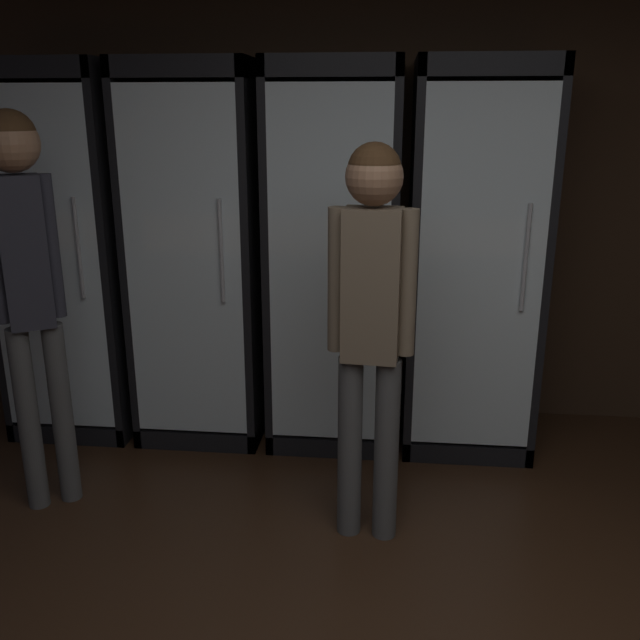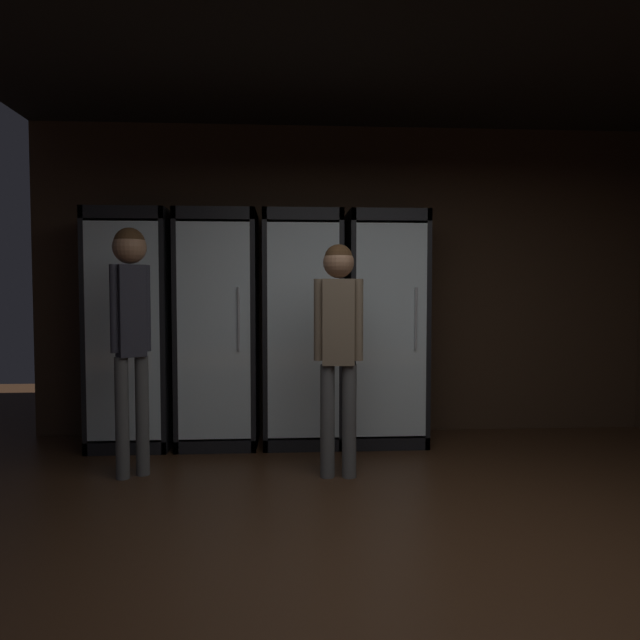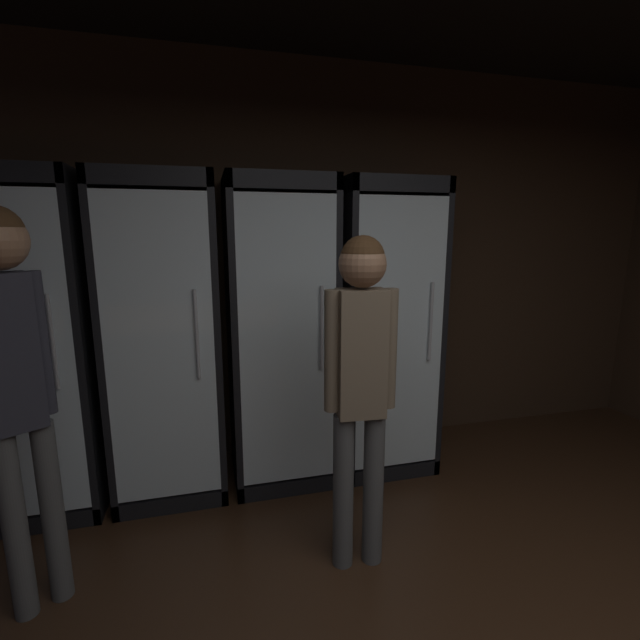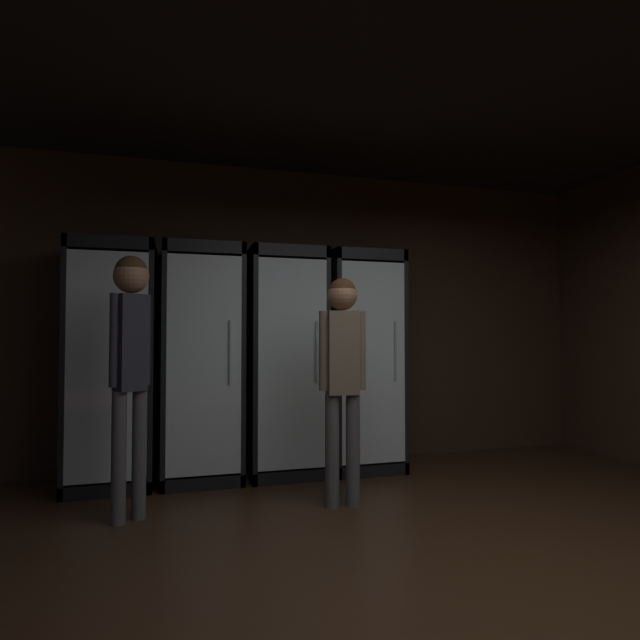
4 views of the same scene
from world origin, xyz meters
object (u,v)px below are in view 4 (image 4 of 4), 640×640
at_px(cooler_center, 284,363).
at_px(shopper_far, 130,346).
at_px(cooler_left, 202,364).
at_px(cooler_right, 359,362).
at_px(shopper_near, 342,361).
at_px(cooler_far_left, 113,366).

bearing_deg(cooler_center, shopper_far, -143.27).
xyz_separation_m(cooler_left, cooler_right, (1.42, -0.00, -0.00)).
xyz_separation_m(cooler_left, shopper_far, (-0.50, -0.91, 0.18)).
distance_m(shopper_near, shopper_far, 1.44).
height_order(cooler_left, shopper_near, cooler_left).
bearing_deg(cooler_left, shopper_far, -119.01).
bearing_deg(cooler_right, shopper_near, -116.05).
bearing_deg(shopper_far, cooler_left, 60.99).
distance_m(cooler_far_left, cooler_center, 1.42).
height_order(cooler_right, shopper_near, cooler_right).
xyz_separation_m(cooler_right, shopper_far, (-1.93, -0.91, 0.18)).
xyz_separation_m(cooler_far_left, shopper_near, (1.64, -1.00, 0.06)).
distance_m(cooler_center, shopper_near, 1.03).
relative_size(cooler_right, shopper_far, 1.13).
distance_m(cooler_left, cooler_right, 1.42).
height_order(cooler_center, shopper_near, cooler_center).
bearing_deg(cooler_left, cooler_center, -0.10).
bearing_deg(cooler_center, shopper_near, -77.48).
height_order(shopper_near, shopper_far, shopper_far).
height_order(cooler_far_left, cooler_left, same).
relative_size(cooler_right, shopper_near, 1.21).
distance_m(cooler_far_left, shopper_far, 0.95).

